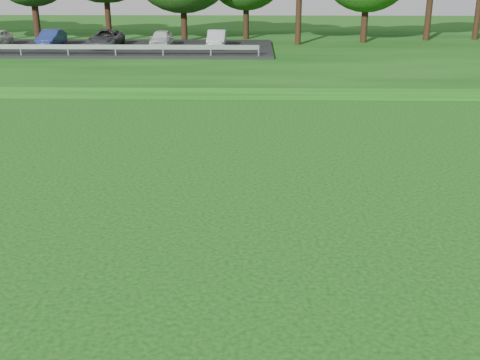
{
  "coord_description": "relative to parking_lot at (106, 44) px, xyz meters",
  "views": [
    {
      "loc": [
        -13.36,
        -11.05,
        6.6
      ],
      "look_at": [
        -13.68,
        3.51,
        1.3
      ],
      "focal_mm": 45.0,
      "sensor_mm": 36.0,
      "label": 1
    }
  ],
  "objects": [
    {
      "name": "berm",
      "position": [
        24.02,
        1.2,
        -0.72
      ],
      "size": [
        130.0,
        30.0,
        0.6
      ],
      "primitive_type": "cube",
      "color": "#0D3B0B",
      "rests_on": "ground"
    },
    {
      "name": "parking_lot",
      "position": [
        0.0,
        0.0,
        0.0
      ],
      "size": [
        24.0,
        9.0,
        1.38
      ],
      "color": "black",
      "rests_on": "berm"
    }
  ]
}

